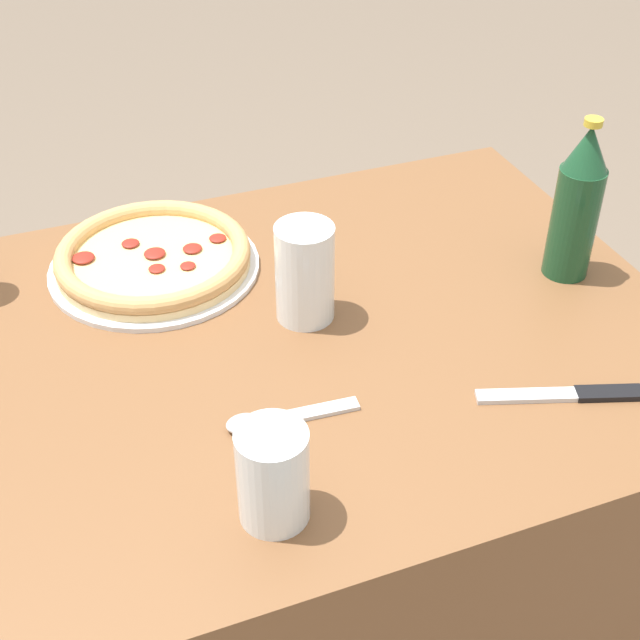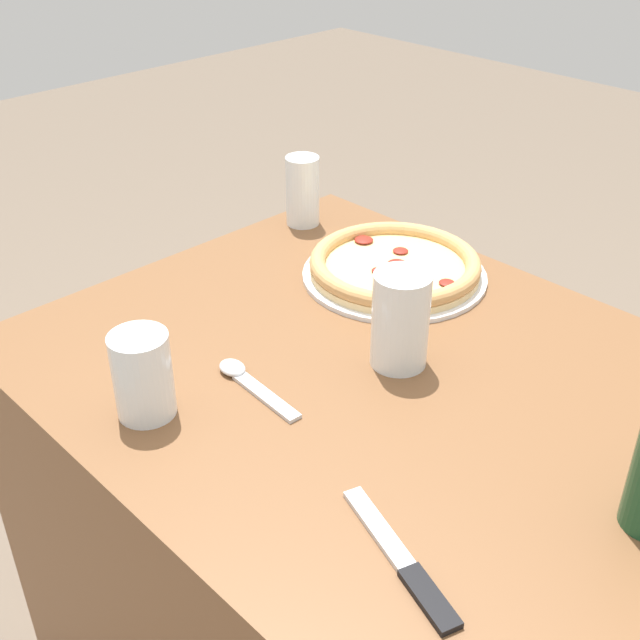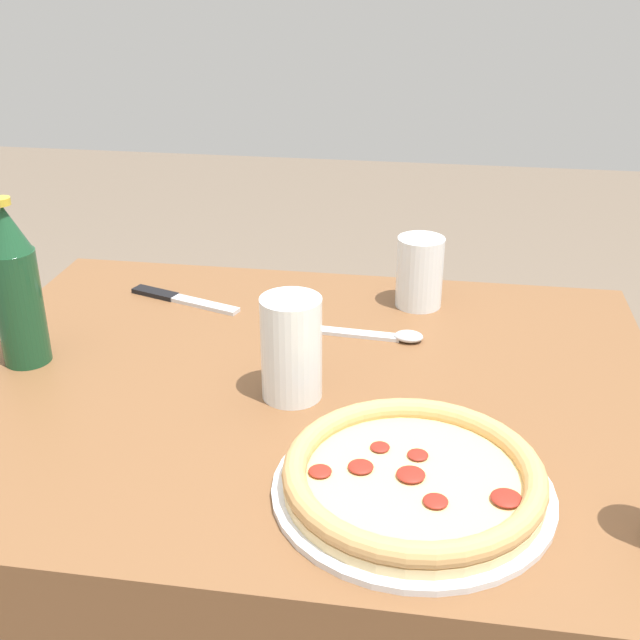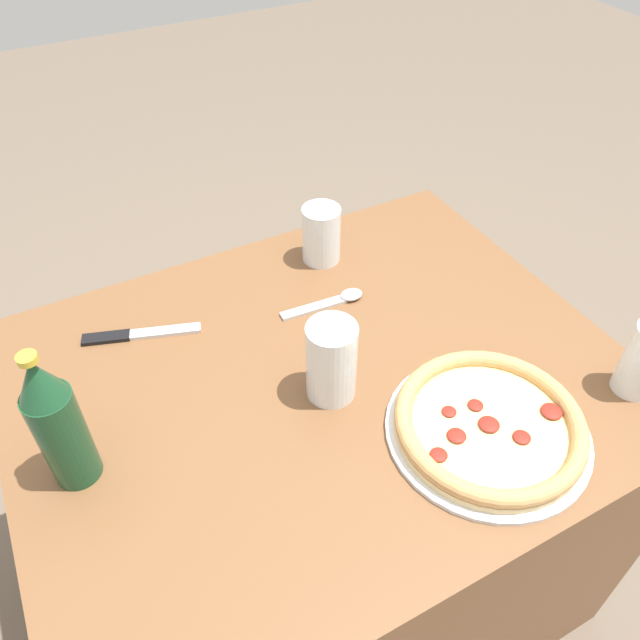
# 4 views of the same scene
# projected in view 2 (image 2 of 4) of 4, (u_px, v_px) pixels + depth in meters

# --- Properties ---
(table) EXTENTS (1.01, 0.80, 0.70)m
(table) POSITION_uv_depth(u_px,v_px,m) (372.00, 547.00, 1.32)
(table) COLOR brown
(table) RESTS_ON ground_plane
(pizza_margherita) EXTENTS (0.31, 0.31, 0.04)m
(pizza_margherita) POSITION_uv_depth(u_px,v_px,m) (395.00, 267.00, 1.36)
(pizza_margherita) COLOR silver
(pizza_margherita) RESTS_ON table
(glass_cola) EXTENTS (0.06, 0.06, 0.13)m
(glass_cola) POSITION_uv_depth(u_px,v_px,m) (303.00, 194.00, 1.52)
(glass_cola) COLOR white
(glass_cola) RESTS_ON table
(glass_red_wine) EXTENTS (0.08, 0.08, 0.12)m
(glass_red_wine) POSITION_uv_depth(u_px,v_px,m) (143.00, 377.00, 1.02)
(glass_red_wine) COLOR white
(glass_red_wine) RESTS_ON table
(glass_mango_juice) EXTENTS (0.08, 0.08, 0.14)m
(glass_mango_juice) POSITION_uv_depth(u_px,v_px,m) (402.00, 326.00, 1.12)
(glass_mango_juice) COLOR white
(glass_mango_juice) RESTS_ON table
(knife) EXTENTS (0.21, 0.09, 0.01)m
(knife) POSITION_uv_depth(u_px,v_px,m) (402.00, 561.00, 0.84)
(knife) COLOR black
(knife) RESTS_ON table
(spoon) EXTENTS (0.17, 0.04, 0.02)m
(spoon) POSITION_uv_depth(u_px,v_px,m) (246.00, 379.00, 1.11)
(spoon) COLOR silver
(spoon) RESTS_ON table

